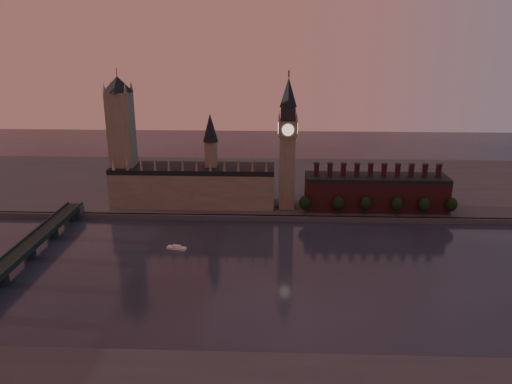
% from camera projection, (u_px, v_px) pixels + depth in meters
% --- Properties ---
extents(ground, '(900.00, 900.00, 0.00)m').
position_uv_depth(ground, '(273.00, 276.00, 296.25)').
color(ground, black).
rests_on(ground, ground).
extents(north_bank, '(900.00, 182.00, 4.00)m').
position_uv_depth(north_bank, '(274.00, 185.00, 464.89)').
color(north_bank, '#45454A').
rests_on(north_bank, ground).
extents(palace_of_westminster, '(130.00, 30.30, 74.00)m').
position_uv_depth(palace_of_westminster, '(194.00, 183.00, 401.18)').
color(palace_of_westminster, gray).
rests_on(palace_of_westminster, north_bank).
extents(victoria_tower, '(24.00, 24.00, 108.00)m').
position_uv_depth(victoria_tower, '(122.00, 137.00, 391.74)').
color(victoria_tower, gray).
rests_on(victoria_tower, north_bank).
extents(big_ben, '(15.00, 15.00, 107.00)m').
position_uv_depth(big_ben, '(287.00, 143.00, 382.95)').
color(big_ben, gray).
rests_on(big_ben, north_bank).
extents(chimney_block, '(110.00, 25.00, 37.00)m').
position_uv_depth(chimney_block, '(375.00, 192.00, 392.42)').
color(chimney_block, '#542320').
rests_on(chimney_block, north_bank).
extents(embankment_tree_0, '(8.60, 8.60, 14.88)m').
position_uv_depth(embankment_tree_0, '(305.00, 203.00, 380.63)').
color(embankment_tree_0, black).
rests_on(embankment_tree_0, north_bank).
extents(embankment_tree_1, '(8.60, 8.60, 14.88)m').
position_uv_depth(embankment_tree_1, '(338.00, 203.00, 379.79)').
color(embankment_tree_1, black).
rests_on(embankment_tree_1, north_bank).
extents(embankment_tree_2, '(8.60, 8.60, 14.88)m').
position_uv_depth(embankment_tree_2, '(366.00, 203.00, 379.82)').
color(embankment_tree_2, black).
rests_on(embankment_tree_2, north_bank).
extents(embankment_tree_3, '(8.60, 8.60, 14.88)m').
position_uv_depth(embankment_tree_3, '(397.00, 204.00, 378.01)').
color(embankment_tree_3, black).
rests_on(embankment_tree_3, north_bank).
extents(embankment_tree_4, '(8.60, 8.60, 14.88)m').
position_uv_depth(embankment_tree_4, '(424.00, 204.00, 376.92)').
color(embankment_tree_4, black).
rests_on(embankment_tree_4, north_bank).
extents(embankment_tree_5, '(8.60, 8.60, 14.88)m').
position_uv_depth(embankment_tree_5, '(452.00, 204.00, 377.04)').
color(embankment_tree_5, black).
rests_on(embankment_tree_5, north_bank).
extents(westminster_bridge, '(14.00, 200.00, 11.55)m').
position_uv_depth(westminster_bridge, '(13.00, 262.00, 297.04)').
color(westminster_bridge, black).
rests_on(westminster_bridge, ground).
extents(river_boat, '(13.60, 6.64, 2.62)m').
position_uv_depth(river_boat, '(177.00, 248.00, 332.06)').
color(river_boat, silver).
rests_on(river_boat, ground).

